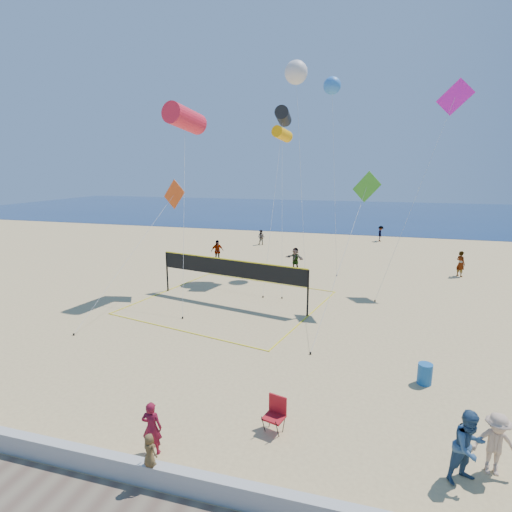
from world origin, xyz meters
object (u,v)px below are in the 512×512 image
(volleyball_net, at_px, (231,273))
(woman, at_px, (152,428))
(camp_chair, at_px, (276,412))
(trash_barrel, at_px, (425,374))

(volleyball_net, bearing_deg, woman, -68.19)
(camp_chair, relative_size, volleyball_net, 0.10)
(camp_chair, bearing_deg, woman, -133.35)
(camp_chair, height_order, trash_barrel, camp_chair)
(trash_barrel, xyz_separation_m, volleyball_net, (-9.70, 6.56, 1.39))
(trash_barrel, relative_size, volleyball_net, 0.07)
(volleyball_net, bearing_deg, camp_chair, -52.01)
(trash_barrel, bearing_deg, camp_chair, -138.70)
(woman, relative_size, camp_chair, 1.29)
(woman, relative_size, volleyball_net, 0.13)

